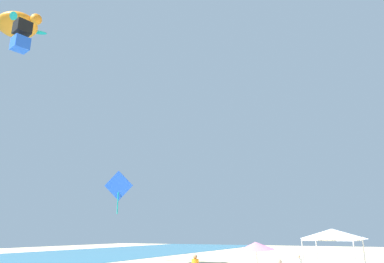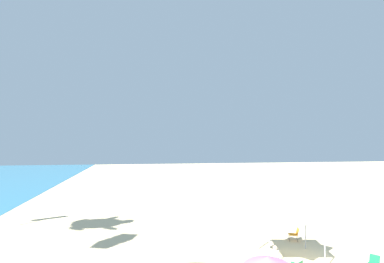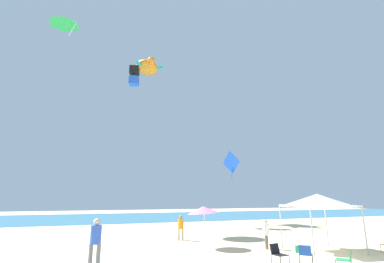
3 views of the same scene
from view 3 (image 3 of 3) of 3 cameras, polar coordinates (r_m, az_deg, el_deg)
ground at (r=16.52m, az=27.01°, el=-21.67°), size 120.00×120.00×0.10m
ocean_strip at (r=46.34m, az=-6.27°, el=-16.51°), size 120.00×22.70×0.02m
canopy_tent at (r=17.59m, az=23.81°, el=-12.54°), size 3.45×3.35×2.99m
beach_umbrella at (r=17.33m, az=2.31°, el=-15.40°), size 1.92×1.90×2.38m
folding_chair_near_cooler at (r=13.89m, az=16.79°, el=-22.17°), size 0.62×0.70×0.82m
folding_chair_right_of_tent at (r=14.16m, az=21.73°, el=-21.64°), size 0.80×0.81×0.82m
folding_chair_left_of_tent at (r=13.69m, az=28.52°, el=-21.34°), size 0.79×0.81×0.82m
cooler_box at (r=17.04m, az=21.13°, el=-21.02°), size 0.71×0.74×0.40m
person_beachcomber at (r=20.42m, az=-2.27°, el=-18.28°), size 0.43×0.38×1.62m
person_by_tent at (r=17.58m, az=14.58°, el=-18.79°), size 0.38×0.39×1.58m
person_watching_sky at (r=13.57m, az=-18.72°, el=-19.48°), size 0.48×0.46×1.92m
kite_turtle_orange at (r=42.33m, az=-8.96°, el=12.55°), size 4.33×4.87×2.15m
kite_diamond_blue at (r=38.37m, az=7.84°, el=-6.34°), size 0.94×2.94×4.34m
kite_box_black at (r=37.25m, az=-11.49°, el=10.84°), size 1.44×1.45×2.45m
kite_delta_green at (r=37.07m, az=-24.17°, el=19.31°), size 4.32×4.32×2.43m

